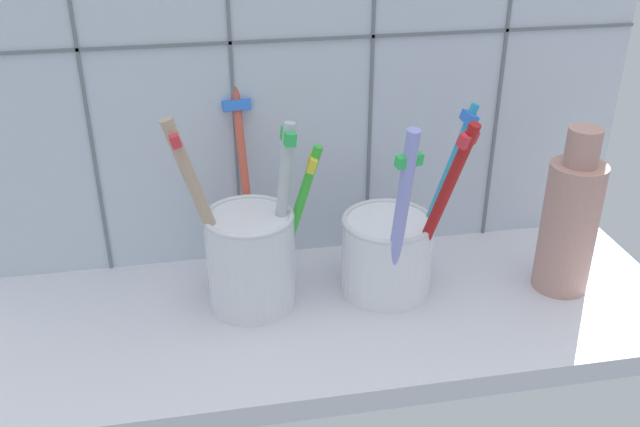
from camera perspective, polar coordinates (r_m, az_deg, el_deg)
The scene contains 5 objects.
counter_slab at distance 64.77cm, azimuth 0.43°, elevation -8.45°, with size 64.00×22.00×2.00cm, color silver.
tile_wall_back at distance 66.34cm, azimuth -1.53°, elevation 13.06°, with size 64.00×2.20×45.00cm.
toothbrush_cup_left at distance 62.95cm, azimuth -5.53°, elevation -3.07°, with size 13.02×13.32×18.29cm.
toothbrush_cup_right at distance 65.06cm, azimuth 5.57°, elevation -2.83°, with size 11.70×10.22×17.94cm.
ceramic_vase at distance 68.13cm, azimuth 19.12°, elevation -0.45°, with size 4.99×4.99×15.66cm.
Camera 1 is at (-10.11, -51.44, 39.04)cm, focal length 40.23 mm.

